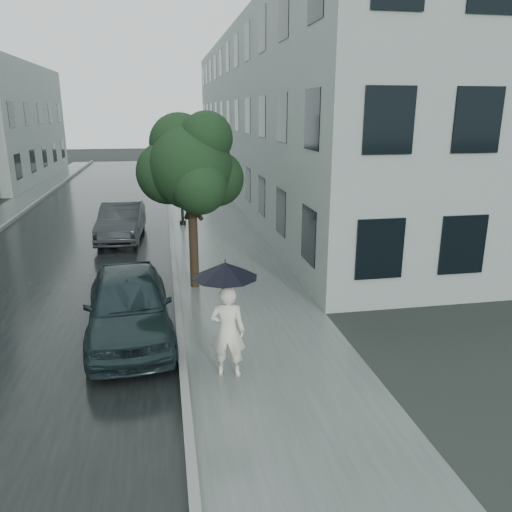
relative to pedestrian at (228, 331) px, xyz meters
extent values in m
plane|color=black|center=(0.73, 1.00, -0.90)|extent=(120.00, 120.00, 0.00)
cube|color=slate|center=(0.98, 13.00, -0.89)|extent=(3.50, 60.00, 0.01)
cube|color=slate|center=(-0.84, 13.00, -0.82)|extent=(0.15, 60.00, 0.15)
cube|color=black|center=(-4.34, 13.00, -0.89)|extent=(6.85, 60.00, 0.00)
cube|color=#8D9A94|center=(6.23, 20.50, 3.60)|extent=(7.00, 36.00, 9.00)
cube|color=black|center=(2.75, 20.50, 3.60)|extent=(0.08, 32.40, 7.20)
cube|color=black|center=(-9.59, 31.00, 3.10)|extent=(0.08, 16.20, 6.40)
imported|color=silver|center=(0.00, 0.00, 0.00)|extent=(0.73, 0.56, 1.78)
cylinder|color=black|center=(-0.03, -0.01, 0.58)|extent=(0.02, 0.02, 0.94)
cone|color=black|center=(-0.03, -0.01, 1.20)|extent=(1.39, 1.39, 0.28)
cylinder|color=black|center=(-0.03, -0.01, 1.36)|extent=(0.02, 0.02, 0.08)
cylinder|color=black|center=(-0.03, -0.01, 0.08)|extent=(0.03, 0.03, 0.06)
cylinder|color=#332619|center=(-0.30, 5.11, 0.35)|extent=(0.25, 0.25, 2.50)
sphere|color=#1C3A1A|center=(-0.30, 5.11, 2.46)|extent=(2.24, 2.24, 2.24)
sphere|color=#1C3A1A|center=(0.40, 5.37, 2.12)|extent=(1.54, 1.54, 1.54)
sphere|color=#1C3A1A|center=(-0.90, 5.46, 2.30)|extent=(1.72, 1.72, 1.72)
sphere|color=#1C3A1A|center=(-0.13, 4.50, 2.03)|extent=(1.45, 1.45, 1.45)
sphere|color=#1C3A1A|center=(-0.55, 5.62, 3.07)|extent=(1.63, 1.63, 1.63)
sphere|color=#1C3A1A|center=(0.13, 4.94, 3.24)|extent=(1.39, 1.39, 1.39)
cylinder|color=black|center=(-0.30, 13.18, 1.40)|extent=(0.12, 0.12, 4.59)
cylinder|color=black|center=(-0.30, 13.18, -0.80)|extent=(0.28, 0.28, 0.20)
cylinder|color=black|center=(-0.55, 13.17, 3.69)|extent=(0.50, 0.11, 0.08)
sphere|color=silver|center=(-0.85, 13.16, 3.64)|extent=(0.32, 0.32, 0.32)
imported|color=#19272A|center=(-1.91, 2.05, -0.14)|extent=(2.11, 4.55, 1.51)
imported|color=#24272A|center=(-2.72, 11.09, -0.19)|extent=(1.70, 4.30, 1.39)
camera|label=1|loc=(-1.01, -8.39, 3.91)|focal=35.00mm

